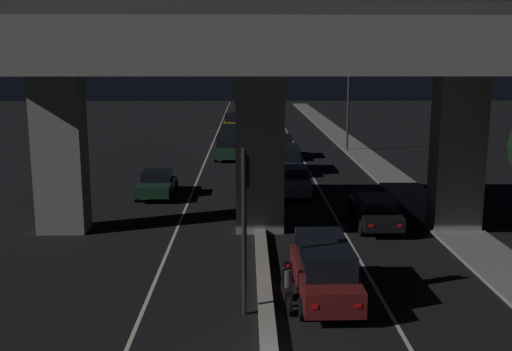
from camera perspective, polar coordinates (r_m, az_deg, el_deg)
The scene contains 18 objects.
lane_line_left_inner at distance 48.16m, azimuth -4.56°, elevation 2.09°, with size 0.12×126.00×0.00m, color beige.
lane_line_right_inner at distance 48.24m, azimuth 4.15°, elevation 2.11°, with size 0.12×126.00×0.00m, color beige.
median_divider at distance 48.04m, azimuth -0.20°, elevation 2.26°, with size 0.46×126.00×0.26m, color gray.
sidewalk_right at distance 42.13m, azimuth 11.60°, elevation 0.73°, with size 2.30×126.00×0.13m, color gray.
elevated_overpass at distance 25.32m, azimuth 0.37°, elevation 10.85°, with size 22.02×9.06×9.73m.
traffic_light_left_of_median at distance 17.01m, azimuth -1.13°, elevation -2.54°, with size 0.30×0.49×4.92m.
street_lamp at distance 49.50m, azimuth 8.35°, elevation 7.31°, with size 2.49×0.32×7.24m.
car_dark_red_lead at distance 18.89m, azimuth 6.50°, elevation -8.79°, with size 1.92×4.70×1.82m.
car_black_second at distance 27.30m, azimuth 11.22°, elevation -3.26°, with size 1.89×4.83×1.37m.
car_silver_third at distance 33.13m, azimuth 3.54°, elevation -0.50°, with size 2.17×4.40×1.59m.
car_dark_blue_fourth at distance 39.95m, azimuth 3.02°, elevation 1.64°, with size 1.90×4.70×1.75m.
car_grey_fifth at distance 46.01m, azimuth 2.41°, elevation 2.82°, with size 1.95×4.58×1.71m.
car_dark_green_lead_oncoming at distance 33.22m, azimuth -9.40°, elevation -0.75°, with size 1.96×4.24×1.40m.
car_dark_green_second_oncoming at distance 45.14m, azimuth -2.66°, elevation 2.79°, with size 2.01×4.32×1.90m.
car_silver_third_oncoming at distance 53.55m, azimuth -2.41°, elevation 3.95°, with size 2.09×4.59×1.71m.
car_taxi_yellow_fourth_oncoming at distance 64.19m, azimuth -2.22°, elevation 5.13°, with size 2.00×4.50×1.78m.
motorcycle_black_filtering_near at distance 18.24m, azimuth 2.99°, elevation -10.63°, with size 0.34×1.75×1.44m.
motorcycle_blue_filtering_mid at distance 26.69m, azimuth 1.46°, elevation -3.62°, with size 0.34×1.85×1.49m.
Camera 1 is at (-0.54, -12.50, 7.28)m, focal length 42.00 mm.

